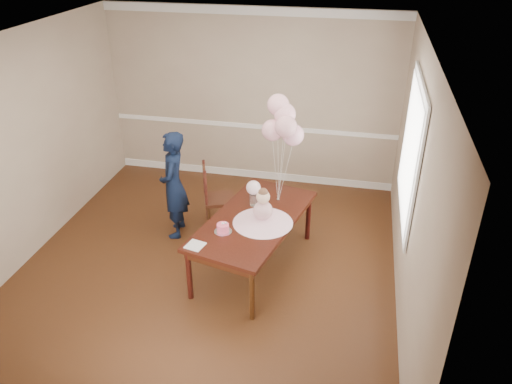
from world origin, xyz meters
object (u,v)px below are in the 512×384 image
(birthday_cake, at_px, (223,228))
(woman, at_px, (174,185))
(dining_table_top, at_px, (254,220))
(dining_chair_seat, at_px, (219,199))

(birthday_cake, distance_m, woman, 1.25)
(dining_table_top, height_order, birthday_cake, birthday_cake)
(dining_table_top, xyz_separation_m, dining_chair_seat, (-0.66, 0.82, -0.25))
(dining_table_top, bearing_deg, birthday_cake, -113.96)
(birthday_cake, bearing_deg, dining_chair_seat, 108.15)
(birthday_cake, height_order, dining_chair_seat, birthday_cake)
(dining_table_top, bearing_deg, woman, 170.18)
(dining_table_top, distance_m, dining_chair_seat, 1.08)
(birthday_cake, xyz_separation_m, dining_chair_seat, (-0.39, 1.18, -0.33))
(dining_table_top, bearing_deg, dining_chair_seat, 142.25)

